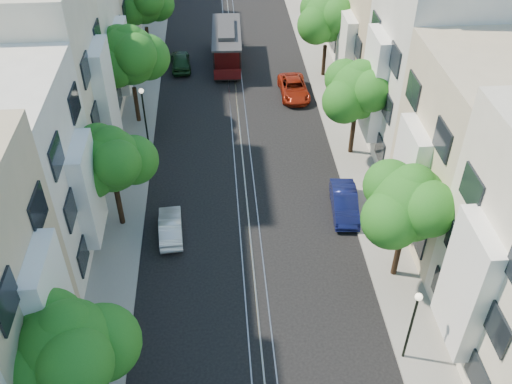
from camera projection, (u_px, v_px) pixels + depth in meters
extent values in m
plane|color=black|center=(237.00, 97.00, 43.87)|extent=(200.00, 200.00, 0.00)
cube|color=gray|center=(330.00, 93.00, 44.26)|extent=(2.50, 80.00, 0.12)
cube|color=gray|center=(142.00, 100.00, 43.41)|extent=(2.50, 80.00, 0.12)
cube|color=gray|center=(230.00, 97.00, 43.84)|extent=(0.06, 80.00, 0.02)
cube|color=gray|center=(237.00, 97.00, 43.87)|extent=(0.06, 80.00, 0.02)
cube|color=gray|center=(244.00, 97.00, 43.90)|extent=(0.06, 80.00, 0.02)
cube|color=tan|center=(237.00, 97.00, 43.87)|extent=(0.08, 80.00, 0.01)
cube|color=white|center=(467.00, 286.00, 22.84)|extent=(0.90, 3.04, 6.05)
cube|color=beige|center=(485.00, 158.00, 29.03)|extent=(7.00, 8.00, 10.00)
cube|color=white|center=(409.00, 174.00, 29.31)|extent=(0.90, 3.04, 5.50)
cube|color=silver|center=(438.00, 68.00, 34.60)|extent=(7.00, 8.00, 12.00)
cube|color=white|center=(375.00, 85.00, 34.98)|extent=(0.90, 3.04, 6.60)
cube|color=#C6B28C|center=(399.00, 37.00, 41.75)|extent=(7.00, 8.00, 9.00)
cube|color=white|center=(347.00, 48.00, 41.98)|extent=(0.90, 3.04, 4.95)
cube|color=white|center=(328.00, 0.00, 47.78)|extent=(0.90, 3.04, 5.78)
cube|color=white|center=(52.00, 312.00, 21.94)|extent=(0.90, 3.04, 5.93)
cube|color=white|center=(4.00, 181.00, 27.69)|extent=(7.00, 8.00, 9.80)
cube|color=white|center=(86.00, 190.00, 28.40)|extent=(0.90, 3.04, 5.39)
cube|color=beige|center=(36.00, 84.00, 33.27)|extent=(7.00, 8.00, 11.76)
cube|color=white|center=(105.00, 96.00, 34.09)|extent=(0.90, 3.04, 6.47)
cube|color=silver|center=(67.00, 49.00, 40.40)|extent=(7.00, 8.00, 8.82)
cube|color=white|center=(122.00, 56.00, 41.07)|extent=(0.90, 3.04, 4.85)
cube|color=white|center=(131.00, 6.00, 46.88)|extent=(0.90, 3.04, 5.66)
cylinder|color=black|center=(397.00, 256.00, 28.72)|extent=(0.30, 0.30, 2.45)
sphere|color=#185916|center=(409.00, 203.00, 26.54)|extent=(3.64, 3.64, 3.64)
sphere|color=#185916|center=(427.00, 202.00, 27.24)|extent=(2.91, 2.91, 2.91)
sphere|color=#185916|center=(391.00, 219.00, 26.13)|extent=(2.84, 2.84, 2.84)
sphere|color=#185916|center=(413.00, 187.00, 26.06)|extent=(2.18, 2.18, 2.18)
cylinder|color=black|center=(352.00, 136.00, 37.27)|extent=(0.30, 0.30, 2.38)
sphere|color=#185916|center=(358.00, 91.00, 35.15)|extent=(3.54, 3.54, 3.54)
sphere|color=#185916|center=(373.00, 92.00, 35.86)|extent=(2.83, 2.83, 2.83)
sphere|color=#185916|center=(344.00, 101.00, 34.74)|extent=(2.76, 2.76, 2.76)
sphere|color=#185916|center=(361.00, 77.00, 34.67)|extent=(2.12, 2.12, 2.12)
cylinder|color=black|center=(324.00, 60.00, 45.75)|extent=(0.30, 0.30, 2.52)
sphere|color=#185916|center=(327.00, 17.00, 43.51)|extent=(3.74, 3.74, 3.74)
sphere|color=#185916|center=(340.00, 19.00, 44.22)|extent=(3.00, 3.00, 3.00)
sphere|color=#185916|center=(316.00, 25.00, 43.10)|extent=(2.92, 2.92, 2.92)
sphere|color=#185916|center=(329.00, 5.00, 43.03)|extent=(2.25, 2.25, 2.25)
sphere|color=#185916|center=(67.00, 349.00, 20.27)|extent=(3.64, 3.64, 3.64)
sphere|color=#185916|center=(103.00, 342.00, 20.98)|extent=(2.91, 2.91, 2.91)
sphere|color=#185916|center=(38.00, 373.00, 19.86)|extent=(2.84, 2.84, 2.84)
sphere|color=#185916|center=(66.00, 331.00, 19.79)|extent=(2.18, 2.18, 2.18)
cylinder|color=black|center=(120.00, 207.00, 31.81)|extent=(0.30, 0.30, 2.27)
sphere|color=#185916|center=(110.00, 160.00, 29.79)|extent=(3.38, 3.38, 3.38)
sphere|color=#185916|center=(134.00, 160.00, 30.49)|extent=(2.70, 2.70, 2.70)
sphere|color=#185916|center=(91.00, 174.00, 29.38)|extent=(2.64, 2.64, 2.64)
sphere|color=#185916|center=(110.00, 145.00, 29.30)|extent=(2.03, 2.03, 2.03)
cylinder|color=black|center=(137.00, 104.00, 40.23)|extent=(0.30, 0.30, 2.62)
sphere|color=#185916|center=(129.00, 56.00, 37.89)|extent=(3.90, 3.90, 3.90)
sphere|color=#185916|center=(147.00, 57.00, 38.60)|extent=(3.12, 3.12, 3.12)
sphere|color=#185916|center=(114.00, 65.00, 37.48)|extent=(3.04, 3.04, 3.04)
sphere|color=#185916|center=(129.00, 42.00, 37.41)|extent=(2.34, 2.34, 2.34)
cylinder|color=black|center=(148.00, 41.00, 48.83)|extent=(0.30, 0.30, 2.38)
sphere|color=#185916|center=(143.00, 2.00, 46.72)|extent=(3.54, 3.54, 3.54)
sphere|color=#185916|center=(158.00, 4.00, 47.42)|extent=(2.83, 2.83, 2.83)
sphere|color=#185916|center=(131.00, 9.00, 46.31)|extent=(2.76, 2.76, 2.76)
cylinder|color=black|center=(410.00, 328.00, 24.30)|extent=(0.12, 0.12, 4.00)
sphere|color=#FFF2CC|center=(419.00, 297.00, 23.04)|extent=(0.32, 0.32, 0.32)
cylinder|color=black|center=(145.00, 118.00, 37.52)|extent=(0.12, 0.12, 4.00)
sphere|color=#FFF2CC|center=(141.00, 91.00, 36.26)|extent=(0.32, 0.32, 0.32)
cube|color=black|center=(227.00, 58.00, 48.17)|extent=(2.36, 7.55, 0.28)
cube|color=#440B0B|center=(227.00, 46.00, 47.47)|extent=(2.38, 4.75, 2.25)
cube|color=beige|center=(227.00, 36.00, 46.94)|extent=(2.43, 4.79, 0.56)
cube|color=#2D2D30|center=(226.00, 32.00, 46.70)|extent=(2.55, 7.56, 0.17)
cube|color=#2D2D30|center=(226.00, 29.00, 46.55)|extent=(1.43, 4.25, 0.33)
imported|color=#0D1241|center=(345.00, 203.00, 33.01)|extent=(1.73, 4.12, 1.32)
imported|color=maroon|center=(294.00, 88.00, 43.73)|extent=(2.17, 4.53, 1.24)
imported|color=silver|center=(170.00, 227.00, 31.54)|extent=(1.47, 3.60, 1.16)
imported|color=black|center=(181.00, 61.00, 47.26)|extent=(1.87, 4.05, 1.34)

